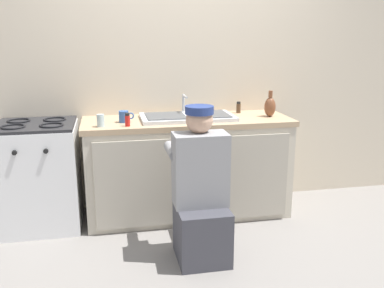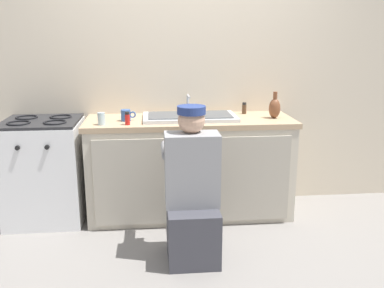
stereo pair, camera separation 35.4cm
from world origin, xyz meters
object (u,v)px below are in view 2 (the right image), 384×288
at_px(coffee_mug, 126,115).
at_px(vase_decorative, 275,108).
at_px(spice_bottle_pepper, 244,108).
at_px(sink_double_basin, 190,117).
at_px(stove_range, 45,170).
at_px(plumber_person, 192,197).
at_px(spice_bottle_red, 127,119).
at_px(water_glass, 101,119).

bearing_deg(coffee_mug, vase_decorative, 0.03).
bearing_deg(vase_decorative, spice_bottle_pepper, 133.54).
bearing_deg(coffee_mug, sink_double_basin, 4.57).
bearing_deg(spice_bottle_pepper, stove_range, -173.97).
distance_m(coffee_mug, vase_decorative, 1.28).
xyz_separation_m(stove_range, coffee_mug, (0.71, -0.04, 0.48)).
height_order(stove_range, plumber_person, plumber_person).
relative_size(sink_double_basin, coffee_mug, 6.35).
bearing_deg(plumber_person, sink_double_basin, 85.98).
height_order(stove_range, spice_bottle_red, spice_bottle_red).
xyz_separation_m(plumber_person, water_glass, (-0.68, 0.60, 0.46)).
relative_size(sink_double_basin, vase_decorative, 3.48).
xyz_separation_m(plumber_person, coffee_mug, (-0.49, 0.75, 0.46)).
distance_m(sink_double_basin, spice_bottle_pepper, 0.55).
xyz_separation_m(sink_double_basin, vase_decorative, (0.74, -0.04, 0.07)).
bearing_deg(plumber_person, spice_bottle_red, 128.68).
bearing_deg(water_glass, sink_double_basin, 14.38).
bearing_deg(stove_range, vase_decorative, -1.17).
bearing_deg(water_glass, plumber_person, -41.70).
bearing_deg(sink_double_basin, plumber_person, -94.02).
height_order(spice_bottle_pepper, coffee_mug, spice_bottle_pepper).
xyz_separation_m(spice_bottle_pepper, vase_decorative, (0.22, -0.23, 0.04)).
distance_m(plumber_person, coffee_mug, 1.00).
bearing_deg(stove_range, sink_double_basin, 0.10).
distance_m(plumber_person, vase_decorative, 1.20).
height_order(stove_range, coffee_mug, coffee_mug).
distance_m(stove_range, coffee_mug, 0.86).
xyz_separation_m(stove_range, spice_bottle_red, (0.73, -0.20, 0.48)).
bearing_deg(water_glass, vase_decorative, 5.64).
bearing_deg(vase_decorative, stove_range, 178.83).
distance_m(sink_double_basin, coffee_mug, 0.54).
xyz_separation_m(sink_double_basin, spice_bottle_pepper, (0.52, 0.19, 0.03)).
height_order(stove_range, vase_decorative, vase_decorative).
relative_size(spice_bottle_pepper, vase_decorative, 0.46).
relative_size(plumber_person, spice_bottle_pepper, 10.52).
height_order(stove_range, water_glass, water_glass).
distance_m(sink_double_basin, plumber_person, 0.90).
distance_m(stove_range, water_glass, 0.73).
distance_m(coffee_mug, spice_bottle_red, 0.16).
bearing_deg(sink_double_basin, coffee_mug, -175.43).
distance_m(sink_double_basin, spice_bottle_red, 0.56).
distance_m(sink_double_basin, vase_decorative, 0.74).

